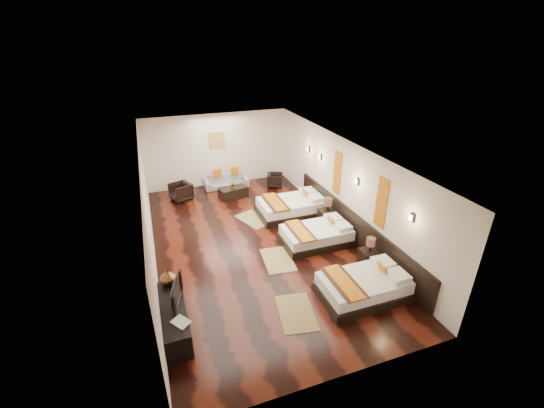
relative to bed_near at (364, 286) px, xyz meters
name	(u,v)px	position (x,y,z in m)	size (l,w,h in m)	color
floor	(255,243)	(-1.70, 3.01, -0.26)	(5.50, 9.50, 0.01)	black
ceiling	(252,149)	(-1.70, 3.01, 2.54)	(5.50, 9.50, 0.01)	white
back_wall	(217,150)	(-1.70, 7.76, 1.14)	(5.50, 0.01, 2.80)	silver
left_wall	(148,215)	(-4.45, 3.01, 1.14)	(0.01, 9.50, 2.80)	silver
right_wall	(342,186)	(1.05, 3.01, 1.14)	(0.01, 9.50, 2.80)	silver
headboard_panel	(352,226)	(1.01, 2.21, 0.19)	(0.08, 6.60, 0.90)	black
bed_near	(364,286)	(0.00, 0.00, 0.00)	(2.01, 1.26, 0.77)	black
bed_mid	(317,235)	(0.00, 2.42, -0.01)	(1.96, 1.23, 0.75)	black
bed_far	(292,207)	(0.00, 4.30, 0.02)	(2.16, 1.36, 0.83)	black
nightstand_a	(369,256)	(0.75, 0.95, 0.03)	(0.42, 0.42, 0.84)	black
nightstand_b	(327,216)	(0.75, 3.23, 0.07)	(0.48, 0.48, 0.94)	black
jute_mat_near	(296,313)	(-1.69, -0.01, -0.26)	(0.75, 1.20, 0.01)	olive
jute_mat_mid	(278,260)	(-1.36, 1.99, -0.26)	(0.75, 1.20, 0.01)	olive
jute_mat_far	(254,219)	(-1.29, 4.39, -0.26)	(0.75, 1.20, 0.01)	olive
tv_console	(174,318)	(-4.20, 0.42, 0.01)	(0.50, 1.80, 0.55)	black
tv	(173,293)	(-4.15, 0.57, 0.54)	(0.86, 0.11, 0.50)	black
book	(176,326)	(-4.20, -0.14, 0.30)	(0.26, 0.35, 0.03)	black
figurine	(168,277)	(-4.20, 1.21, 0.47)	(0.35, 0.35, 0.37)	brown
sofa	(227,181)	(-1.50, 7.31, -0.02)	(1.69, 0.66, 0.49)	gray
armchair_left	(181,192)	(-3.32, 6.72, 0.05)	(0.68, 0.70, 0.63)	black
armchair_right	(275,180)	(0.30, 6.73, 0.01)	(0.57, 0.59, 0.54)	black
coffee_table	(233,193)	(-1.50, 6.26, -0.06)	(1.00, 0.50, 0.40)	black
table_plant	(233,184)	(-1.50, 6.20, 0.28)	(0.26, 0.23, 0.29)	#22591D
orange_panel_a	(382,203)	(1.03, 1.11, 1.44)	(0.04, 0.40, 1.30)	#D86014
orange_panel_b	(337,173)	(1.03, 3.31, 1.44)	(0.04, 0.40, 1.30)	#D86014
sconce_near	(412,217)	(1.01, 0.01, 1.59)	(0.07, 0.12, 0.18)	black
sconce_mid	(357,181)	(1.01, 2.21, 1.59)	(0.07, 0.12, 0.18)	black
sconce_far	(320,157)	(1.01, 4.41, 1.59)	(0.07, 0.12, 0.18)	black
sconce_lounge	(308,149)	(1.01, 5.31, 1.59)	(0.07, 0.12, 0.18)	black
gold_artwork	(217,140)	(-1.70, 7.74, 1.54)	(0.60, 0.04, 0.60)	#AD873F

